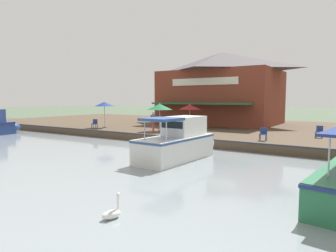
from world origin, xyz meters
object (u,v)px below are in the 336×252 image
at_px(cafe_chair_mid_patio, 263,133).
at_px(person_at_quay_edge, 153,120).
at_px(patio_umbrella_back_row, 160,107).
at_px(patio_umbrella_by_entrance, 104,104).
at_px(motorboat_nearest_quay, 181,142).
at_px(swan, 112,213).
at_px(cafe_chair_under_first_umbrella, 95,123).
at_px(tree_upstream_bank, 200,83).
at_px(patio_umbrella_far_corner, 190,107).
at_px(cafe_chair_facing_river, 319,131).
at_px(waterfront_restaurant, 221,87).

xyz_separation_m(cafe_chair_mid_patio, person_at_quay_edge, (-0.09, -8.99, 0.56)).
distance_m(patio_umbrella_back_row, patio_umbrella_by_entrance, 6.36).
xyz_separation_m(patio_umbrella_back_row, patio_umbrella_by_entrance, (0.14, -6.35, 0.17)).
distance_m(motorboat_nearest_quay, swan, 8.72).
bearing_deg(cafe_chair_mid_patio, cafe_chair_under_first_umbrella, -89.38).
relative_size(patio_umbrella_back_row, tree_upstream_bank, 0.31).
relative_size(patio_umbrella_back_row, cafe_chair_under_first_umbrella, 2.78).
relative_size(patio_umbrella_far_corner, patio_umbrella_by_entrance, 0.90).
xyz_separation_m(cafe_chair_facing_river, person_at_quay_edge, (3.52, -11.91, 0.56)).
relative_size(waterfront_restaurant, motorboat_nearest_quay, 2.10).
height_order(cafe_chair_under_first_umbrella, person_at_quay_edge, person_at_quay_edge).
height_order(patio_umbrella_back_row, motorboat_nearest_quay, patio_umbrella_back_row).
xyz_separation_m(cafe_chair_mid_patio, cafe_chair_under_first_umbrella, (0.17, -15.55, 0.00)).
bearing_deg(motorboat_nearest_quay, cafe_chair_mid_patio, 153.60).
xyz_separation_m(patio_umbrella_by_entrance, swan, (14.99, 15.19, -2.62)).
height_order(cafe_chair_mid_patio, cafe_chair_facing_river, same).
distance_m(patio_umbrella_by_entrance, tree_upstream_bank, 15.69).
height_order(patio_umbrella_far_corner, swan, patio_umbrella_far_corner).
bearing_deg(patio_umbrella_by_entrance, patio_umbrella_back_row, 91.23).
bearing_deg(motorboat_nearest_quay, swan, 17.87).
relative_size(patio_umbrella_far_corner, swan, 3.28).
height_order(cafe_chair_mid_patio, tree_upstream_bank, tree_upstream_bank).
bearing_deg(patio_umbrella_back_row, cafe_chair_mid_patio, 83.12).
height_order(cafe_chair_facing_river, swan, cafe_chair_facing_river).
distance_m(patio_umbrella_back_row, tree_upstream_bank, 15.86).
xyz_separation_m(waterfront_restaurant, person_at_quay_edge, (11.61, -1.00, -3.00)).
bearing_deg(cafe_chair_under_first_umbrella, cafe_chair_mid_patio, 90.62).
xyz_separation_m(cafe_chair_under_first_umbrella, motorboat_nearest_quay, (5.59, 12.69, -0.11)).
xyz_separation_m(cafe_chair_under_first_umbrella, tree_upstream_bank, (-16.39, 2.67, 4.40)).
bearing_deg(person_at_quay_edge, motorboat_nearest_quay, 46.35).
bearing_deg(motorboat_nearest_quay, waterfront_restaurant, -163.63).
xyz_separation_m(patio_umbrella_far_corner, motorboat_nearest_quay, (9.78, 4.88, -1.63)).
relative_size(patio_umbrella_far_corner, tree_upstream_bank, 0.30).
distance_m(cafe_chair_mid_patio, motorboat_nearest_quay, 6.43).
xyz_separation_m(patio_umbrella_back_row, swan, (15.12, 8.84, -2.45)).
bearing_deg(swan, waterfront_restaurant, -163.15).
height_order(person_at_quay_edge, tree_upstream_bank, tree_upstream_bank).
distance_m(person_at_quay_edge, swan, 16.70).
bearing_deg(waterfront_restaurant, patio_umbrella_far_corner, 1.85).
height_order(patio_umbrella_back_row, patio_umbrella_by_entrance, patio_umbrella_by_entrance).
height_order(swan, tree_upstream_bank, tree_upstream_bank).
distance_m(cafe_chair_facing_river, motorboat_nearest_quay, 11.01).
distance_m(patio_umbrella_by_entrance, cafe_chair_under_first_umbrella, 2.10).
distance_m(cafe_chair_mid_patio, cafe_chair_under_first_umbrella, 15.55).
bearing_deg(tree_upstream_bank, patio_umbrella_by_entrance, -9.33).
bearing_deg(cafe_chair_facing_river, waterfront_restaurant, -126.57).
bearing_deg(cafe_chair_mid_patio, tree_upstream_bank, -141.56).
distance_m(patio_umbrella_by_entrance, cafe_chair_facing_river, 18.58).
relative_size(waterfront_restaurant, cafe_chair_under_first_umbrella, 14.83).
relative_size(cafe_chair_mid_patio, swan, 1.23).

